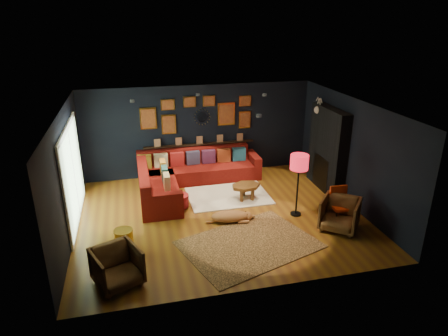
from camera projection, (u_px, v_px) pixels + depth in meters
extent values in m
plane|color=brown|center=(221.00, 215.00, 9.38)|extent=(6.50, 6.50, 0.00)
plane|color=black|center=(199.00, 131.00, 11.40)|extent=(6.50, 0.00, 6.50)
plane|color=black|center=(259.00, 223.00, 6.42)|extent=(6.50, 0.00, 6.50)
plane|color=black|center=(67.00, 177.00, 8.21)|extent=(0.00, 5.50, 5.50)
plane|color=black|center=(352.00, 153.00, 9.61)|extent=(0.00, 5.50, 5.50)
plane|color=silver|center=(220.00, 106.00, 8.44)|extent=(6.50, 6.50, 0.00)
cube|color=maroon|center=(196.00, 173.00, 11.30)|extent=(3.20, 0.95, 0.42)
cube|color=maroon|center=(193.00, 155.00, 11.47)|extent=(3.20, 0.24, 0.46)
cube|color=maroon|center=(253.00, 164.00, 11.63)|extent=(0.22, 0.95, 0.64)
cube|color=maroon|center=(159.00, 193.00, 10.06)|extent=(0.95, 2.20, 0.42)
cube|color=maroon|center=(144.00, 179.00, 9.83)|extent=(0.24, 2.20, 0.46)
cube|color=maroon|center=(163.00, 206.00, 9.12)|extent=(0.95, 0.22, 0.64)
cube|color=gold|center=(144.00, 162.00, 10.99)|extent=(0.38, 0.14, 0.38)
cube|color=beige|center=(161.00, 160.00, 11.08)|extent=(0.38, 0.14, 0.38)
cube|color=maroon|center=(177.00, 159.00, 11.18)|extent=(0.38, 0.14, 0.38)
cube|color=#383457|center=(193.00, 158.00, 11.28)|extent=(0.38, 0.14, 0.38)
cube|color=#4F2147|center=(208.00, 157.00, 11.38)|extent=(0.38, 0.14, 0.38)
cube|color=maroon|center=(224.00, 155.00, 11.47)|extent=(0.38, 0.14, 0.38)
cube|color=#1C5372|center=(239.00, 154.00, 11.57)|extent=(0.38, 0.14, 0.38)
cube|color=#C6822A|center=(163.00, 167.00, 10.59)|extent=(0.14, 0.38, 0.38)
cube|color=#245154|center=(165.00, 174.00, 10.13)|extent=(0.14, 0.38, 0.38)
cube|color=#D1B37D|center=(167.00, 182.00, 9.68)|extent=(0.14, 0.38, 0.38)
cube|color=black|center=(200.00, 144.00, 11.48)|extent=(3.20, 0.12, 0.04)
cube|color=gold|center=(148.00, 118.00, 10.91)|extent=(0.45, 0.03, 0.60)
cube|color=#9B5622|center=(148.00, 119.00, 10.89)|extent=(0.38, 0.01, 0.51)
cube|color=gold|center=(169.00, 124.00, 11.10)|extent=(0.40, 0.03, 0.55)
cube|color=#9B5622|center=(169.00, 124.00, 11.08)|extent=(0.34, 0.01, 0.47)
cube|color=gold|center=(168.00, 105.00, 10.90)|extent=(0.38, 0.03, 0.30)
cube|color=#9B5622|center=(168.00, 105.00, 10.88)|extent=(0.32, 0.01, 0.25)
cube|color=gold|center=(226.00, 114.00, 11.38)|extent=(0.50, 0.03, 0.65)
cube|color=#9B5622|center=(226.00, 114.00, 11.37)|extent=(0.42, 0.01, 0.55)
cube|color=gold|center=(245.00, 120.00, 11.58)|extent=(0.35, 0.03, 0.50)
cube|color=#9B5622|center=(245.00, 120.00, 11.56)|extent=(0.30, 0.01, 0.42)
cube|color=gold|center=(245.00, 101.00, 11.38)|extent=(0.35, 0.03, 0.30)
cube|color=#9B5622|center=(245.00, 101.00, 11.36)|extent=(0.30, 0.01, 0.25)
cube|color=gold|center=(189.00, 102.00, 11.01)|extent=(0.35, 0.03, 0.30)
cube|color=#9B5622|center=(190.00, 102.00, 10.99)|extent=(0.30, 0.01, 0.25)
cube|color=gold|center=(209.00, 101.00, 11.13)|extent=(0.35, 0.03, 0.30)
cube|color=#9B5622|center=(209.00, 101.00, 11.11)|extent=(0.30, 0.01, 0.25)
cylinder|color=silver|center=(202.00, 117.00, 11.25)|extent=(0.28, 0.03, 0.28)
cone|color=gold|center=(210.00, 117.00, 11.30)|extent=(0.03, 0.16, 0.03)
cone|color=gold|center=(209.00, 114.00, 11.26)|extent=(0.04, 0.16, 0.04)
cone|color=gold|center=(208.00, 111.00, 11.23)|extent=(0.04, 0.16, 0.04)
cone|color=gold|center=(205.00, 110.00, 11.19)|extent=(0.04, 0.16, 0.04)
cone|color=gold|center=(202.00, 109.00, 11.17)|extent=(0.03, 0.16, 0.03)
cone|color=gold|center=(199.00, 110.00, 11.16)|extent=(0.04, 0.16, 0.04)
cone|color=gold|center=(197.00, 112.00, 11.16)|extent=(0.04, 0.16, 0.04)
cone|color=gold|center=(195.00, 115.00, 11.18)|extent=(0.04, 0.16, 0.04)
cone|color=gold|center=(195.00, 118.00, 11.20)|extent=(0.03, 0.16, 0.03)
cone|color=gold|center=(195.00, 120.00, 11.24)|extent=(0.04, 0.16, 0.04)
cone|color=gold|center=(197.00, 123.00, 11.27)|extent=(0.04, 0.16, 0.04)
cone|color=gold|center=(199.00, 124.00, 11.31)|extent=(0.04, 0.16, 0.04)
cone|color=gold|center=(202.00, 125.00, 11.33)|extent=(0.03, 0.16, 0.03)
cone|color=gold|center=(205.00, 124.00, 11.34)|extent=(0.04, 0.16, 0.04)
cone|color=gold|center=(208.00, 122.00, 11.34)|extent=(0.04, 0.16, 0.04)
cone|color=gold|center=(209.00, 120.00, 11.33)|extent=(0.04, 0.16, 0.04)
cube|color=black|center=(328.00, 149.00, 10.47)|extent=(0.30, 1.60, 2.20)
cube|color=black|center=(323.00, 173.00, 10.69)|extent=(0.20, 0.80, 0.90)
cone|color=white|center=(325.00, 109.00, 10.60)|extent=(0.35, 0.28, 0.28)
sphere|color=white|center=(318.00, 110.00, 10.55)|extent=(0.20, 0.20, 0.20)
cylinder|color=white|center=(320.00, 104.00, 10.44)|extent=(0.02, 0.10, 0.28)
cylinder|color=white|center=(318.00, 103.00, 10.54)|extent=(0.02, 0.10, 0.28)
cube|color=white|center=(73.00, 175.00, 8.83)|extent=(0.04, 2.80, 2.20)
cube|color=#A9D09F|center=(74.00, 175.00, 8.84)|extent=(0.01, 2.60, 2.00)
cube|color=white|center=(74.00, 175.00, 8.84)|extent=(0.02, 0.06, 2.00)
cylinder|color=black|center=(132.00, 101.00, 9.15)|extent=(0.10, 0.10, 0.06)
cylinder|color=black|center=(198.00, 95.00, 9.86)|extent=(0.10, 0.10, 0.06)
cylinder|color=black|center=(265.00, 95.00, 9.84)|extent=(0.10, 0.10, 0.06)
cylinder|color=black|center=(259.00, 116.00, 7.86)|extent=(0.10, 0.10, 0.06)
cube|color=white|center=(228.00, 196.00, 10.36)|extent=(2.08, 1.52, 0.03)
cube|color=#BA834C|center=(249.00, 244.00, 8.20)|extent=(3.09, 2.63, 0.01)
cylinder|color=#593416|center=(242.00, 196.00, 9.98)|extent=(0.09, 0.09, 0.30)
cylinder|color=#593416|center=(253.00, 195.00, 10.04)|extent=(0.09, 0.09, 0.30)
cylinder|color=#593416|center=(244.00, 190.00, 10.31)|extent=(0.09, 0.09, 0.30)
cylinder|color=maroon|center=(179.00, 201.00, 9.71)|extent=(0.46, 0.46, 0.30)
imported|color=#AF733A|center=(117.00, 265.00, 6.89)|extent=(0.96, 0.94, 0.77)
imported|color=#AF733A|center=(340.00, 213.00, 8.67)|extent=(1.05, 1.05, 0.79)
cylinder|color=gold|center=(124.00, 240.00, 7.92)|extent=(0.37, 0.37, 0.47)
cylinder|color=black|center=(336.00, 219.00, 8.78)|extent=(0.03, 0.03, 0.43)
cylinder|color=black|center=(349.00, 218.00, 8.84)|extent=(0.03, 0.03, 0.43)
cylinder|color=black|center=(330.00, 213.00, 9.06)|extent=(0.03, 0.03, 0.43)
cylinder|color=black|center=(343.00, 211.00, 9.12)|extent=(0.03, 0.03, 0.43)
cube|color=#EF4415|center=(341.00, 207.00, 8.87)|extent=(0.42, 0.42, 0.06)
cube|color=#EF4415|center=(338.00, 194.00, 8.95)|extent=(0.41, 0.06, 0.41)
cylinder|color=black|center=(296.00, 214.00, 9.42)|extent=(0.25, 0.25, 0.04)
cylinder|color=black|center=(297.00, 190.00, 9.19)|extent=(0.04, 0.04, 1.21)
cylinder|color=red|center=(299.00, 162.00, 8.94)|extent=(0.41, 0.41, 0.34)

